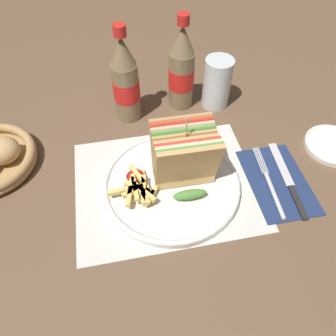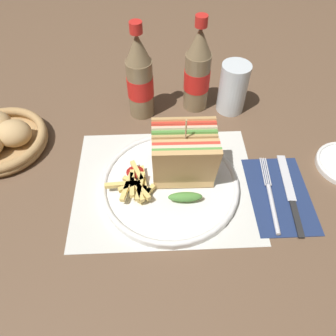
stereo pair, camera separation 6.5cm
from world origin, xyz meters
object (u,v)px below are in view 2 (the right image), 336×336
(club_sandwich, at_px, (184,159))
(fork, at_px, (271,200))
(coke_bottle_near, at_px, (140,79))
(knife, at_px, (290,194))
(bread_basket, at_px, (0,139))
(glass_near, at_px, (233,88))
(coke_bottle_far, at_px, (197,72))
(plate_main, at_px, (168,184))

(club_sandwich, relative_size, fork, 0.87)
(coke_bottle_near, bearing_deg, club_sandwich, -69.48)
(knife, relative_size, bread_basket, 0.99)
(knife, distance_m, coke_bottle_near, 0.43)
(glass_near, xyz_separation_m, bread_basket, (-0.55, -0.11, -0.04))
(fork, bearing_deg, coke_bottle_near, 136.17)
(knife, bearing_deg, coke_bottle_near, 142.20)
(coke_bottle_far, xyz_separation_m, bread_basket, (-0.46, -0.13, -0.08))
(fork, height_order, coke_bottle_near, coke_bottle_near)
(plate_main, distance_m, coke_bottle_near, 0.27)
(coke_bottle_far, bearing_deg, bread_basket, -164.24)
(club_sandwich, xyz_separation_m, fork, (0.18, -0.06, -0.07))
(plate_main, distance_m, bread_basket, 0.41)
(fork, bearing_deg, knife, 23.86)
(plate_main, bearing_deg, coke_bottle_far, 72.98)
(glass_near, bearing_deg, bread_basket, -168.30)
(knife, height_order, bread_basket, bread_basket)
(plate_main, relative_size, coke_bottle_far, 1.21)
(coke_bottle_near, bearing_deg, fork, -47.92)
(club_sandwich, relative_size, glass_near, 1.29)
(fork, bearing_deg, coke_bottle_far, 115.88)
(bread_basket, bearing_deg, coke_bottle_far, 15.76)
(coke_bottle_near, distance_m, coke_bottle_far, 0.14)
(knife, height_order, coke_bottle_near, coke_bottle_near)
(fork, height_order, coke_bottle_far, coke_bottle_far)
(glass_near, bearing_deg, knife, -74.08)
(bread_basket, bearing_deg, plate_main, -19.60)
(glass_near, bearing_deg, fork, -83.07)
(coke_bottle_far, bearing_deg, club_sandwich, -101.01)
(plate_main, height_order, club_sandwich, club_sandwich)
(knife, height_order, coke_bottle_far, coke_bottle_far)
(fork, distance_m, coke_bottle_far, 0.35)
(fork, height_order, knife, fork)
(fork, bearing_deg, bread_basket, 166.74)
(coke_bottle_far, bearing_deg, glass_near, -10.27)
(plate_main, height_order, glass_near, glass_near)
(coke_bottle_near, height_order, bread_basket, coke_bottle_near)
(coke_bottle_near, distance_m, bread_basket, 0.35)
(plate_main, relative_size, coke_bottle_near, 1.21)
(fork, xyz_separation_m, coke_bottle_far, (-0.13, 0.31, 0.09))
(fork, distance_m, knife, 0.05)
(coke_bottle_near, height_order, coke_bottle_far, same)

